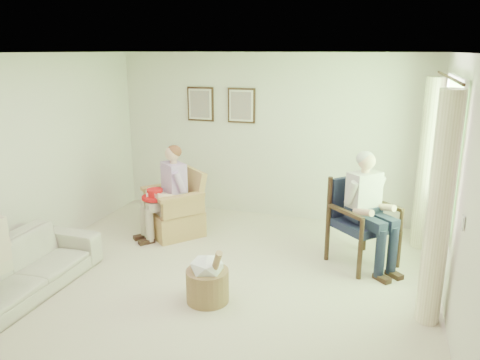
# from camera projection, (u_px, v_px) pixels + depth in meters

# --- Properties ---
(floor) EXTENTS (5.50, 5.50, 0.00)m
(floor) POSITION_uv_depth(u_px,v_px,m) (206.00, 293.00, 5.25)
(floor) COLOR beige
(floor) RESTS_ON ground
(back_wall) EXTENTS (5.00, 0.04, 2.60)m
(back_wall) POSITION_uv_depth(u_px,v_px,m) (269.00, 137.00, 7.42)
(back_wall) COLOR silver
(back_wall) RESTS_ON ground
(left_wall) EXTENTS (0.04, 5.50, 2.60)m
(left_wall) POSITION_uv_depth(u_px,v_px,m) (11.00, 164.00, 5.64)
(left_wall) COLOR silver
(left_wall) RESTS_ON ground
(right_wall) EXTENTS (0.04, 5.50, 2.60)m
(right_wall) POSITION_uv_depth(u_px,v_px,m) (464.00, 205.00, 4.16)
(right_wall) COLOR silver
(right_wall) RESTS_ON ground
(ceiling) EXTENTS (5.00, 5.50, 0.02)m
(ceiling) POSITION_uv_depth(u_px,v_px,m) (200.00, 53.00, 4.55)
(ceiling) COLOR white
(ceiling) RESTS_ON back_wall
(window) EXTENTS (0.13, 2.50, 1.63)m
(window) POSITION_uv_depth(u_px,v_px,m) (449.00, 147.00, 5.19)
(window) COLOR #2D6B23
(window) RESTS_ON right_wall
(curtain_left) EXTENTS (0.34, 0.34, 2.30)m
(curtain_left) POSITION_uv_depth(u_px,v_px,m) (439.00, 211.00, 4.45)
(curtain_left) COLOR #FFF0C7
(curtain_left) RESTS_ON ground
(curtain_right) EXTENTS (0.34, 0.34, 2.30)m
(curtain_right) POSITION_uv_depth(u_px,v_px,m) (427.00, 165.00, 6.25)
(curtain_right) COLOR #FFF0C7
(curtain_right) RESTS_ON ground
(framed_print_left) EXTENTS (0.45, 0.05, 0.55)m
(framed_print_left) POSITION_uv_depth(u_px,v_px,m) (200.00, 104.00, 7.60)
(framed_print_left) COLOR #382114
(framed_print_left) RESTS_ON back_wall
(framed_print_right) EXTENTS (0.45, 0.05, 0.55)m
(framed_print_right) POSITION_uv_depth(u_px,v_px,m) (241.00, 106.00, 7.39)
(framed_print_right) COLOR #382114
(framed_print_right) RESTS_ON back_wall
(wicker_armchair) EXTENTS (0.75, 0.74, 0.95)m
(wicker_armchair) POSITION_uv_depth(u_px,v_px,m) (175.00, 214.00, 6.89)
(wicker_armchair) COLOR tan
(wicker_armchair) RESTS_ON ground
(wood_armchair) EXTENTS (0.70, 0.66, 1.08)m
(wood_armchair) POSITION_uv_depth(u_px,v_px,m) (365.00, 217.00, 5.91)
(wood_armchair) COLOR black
(wood_armchair) RESTS_ON ground
(sofa) EXTENTS (2.00, 0.78, 0.59)m
(sofa) POSITION_uv_depth(u_px,v_px,m) (19.00, 270.00, 5.15)
(sofa) COLOR beige
(sofa) RESTS_ON ground
(person_wicker) EXTENTS (0.40, 0.62, 1.31)m
(person_wicker) POSITION_uv_depth(u_px,v_px,m) (170.00, 186.00, 6.65)
(person_wicker) COLOR beige
(person_wicker) RESTS_ON ground
(person_dark) EXTENTS (0.40, 0.63, 1.42)m
(person_dark) POSITION_uv_depth(u_px,v_px,m) (365.00, 202.00, 5.67)
(person_dark) COLOR #171D34
(person_dark) RESTS_ON ground
(red_hat) EXTENTS (0.37, 0.37, 0.14)m
(red_hat) POSITION_uv_depth(u_px,v_px,m) (155.00, 195.00, 6.59)
(red_hat) COLOR red
(red_hat) RESTS_ON person_wicker
(hatbox) EXTENTS (0.60, 0.60, 0.68)m
(hatbox) POSITION_uv_depth(u_px,v_px,m) (208.00, 278.00, 5.01)
(hatbox) COLOR tan
(hatbox) RESTS_ON ground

